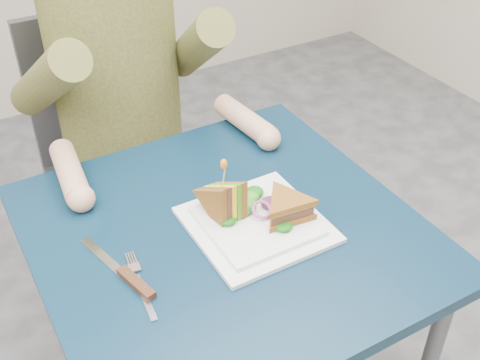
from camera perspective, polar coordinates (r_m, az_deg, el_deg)
table at (r=1.28m, az=-1.28°, el=-7.29°), size 0.75×0.75×0.73m
chair at (r=1.86m, az=-11.65°, el=3.42°), size 0.42×0.40×0.93m
diner at (r=1.59m, az=-11.88°, el=12.79°), size 0.54×0.59×0.74m
plate at (r=1.23m, az=1.57°, el=-4.11°), size 0.26×0.26×0.02m
sandwich_flat at (r=1.21m, az=4.45°, el=-2.63°), size 0.14×0.14×0.05m
sandwich_upright at (r=1.21m, az=-1.48°, el=-2.04°), size 0.08×0.13×0.13m
fork at (r=1.12m, az=-9.36°, el=-9.93°), size 0.04×0.18×0.01m
knife at (r=1.14m, az=-10.43°, el=-9.11°), size 0.07×0.22×0.02m
toothpick at (r=1.17m, az=-1.53°, el=0.40°), size 0.01×0.01×0.06m
toothpick_frill at (r=1.15m, az=-1.55°, el=1.52°), size 0.01×0.01×0.02m
lettuce_spill at (r=1.22m, az=1.55°, el=-3.02°), size 0.15×0.13×0.02m
onion_ring at (r=1.22m, az=2.08°, el=-2.82°), size 0.04×0.04×0.02m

